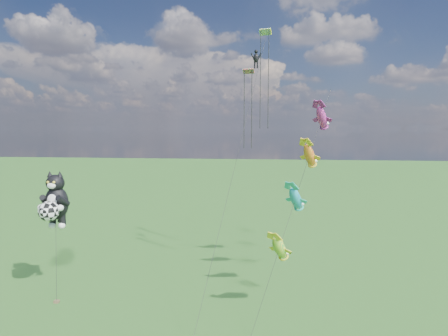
# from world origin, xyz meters

# --- Properties ---
(ground) EXTENTS (300.00, 300.00, 0.00)m
(ground) POSITION_xyz_m (0.00, 0.00, 0.00)
(ground) COLOR #134411
(cat_kite_rig) EXTENTS (2.68, 4.05, 10.46)m
(cat_kite_rig) POSITION_xyz_m (-5.04, 5.97, 7.85)
(cat_kite_rig) COLOR brown
(cat_kite_rig) RESTS_ON ground
(fish_windsock_rig) EXTENTS (7.29, 14.31, 17.92)m
(fish_windsock_rig) POSITION_xyz_m (15.98, 7.87, 10.06)
(fish_windsock_rig) COLOR brown
(fish_windsock_rig) RESTS_ON ground
(parafoil_rig) EXTENTS (5.19, 17.13, 23.89)m
(parafoil_rig) POSITION_xyz_m (11.83, 12.67, 19.75)
(parafoil_rig) COLOR brown
(parafoil_rig) RESTS_ON ground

